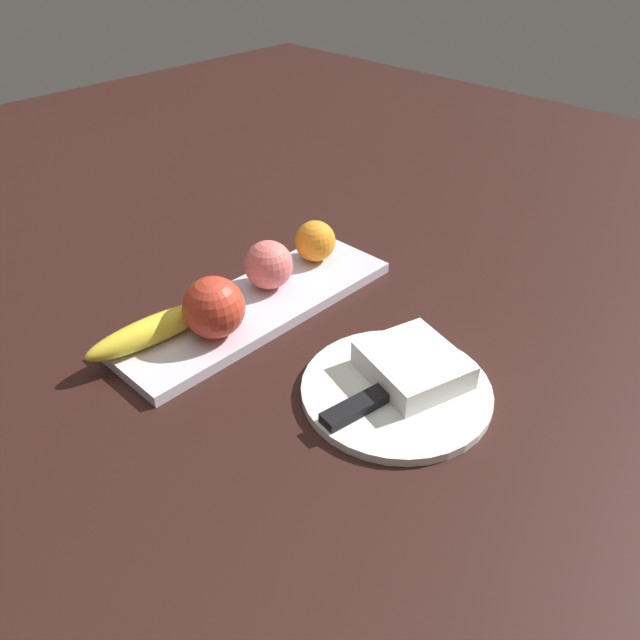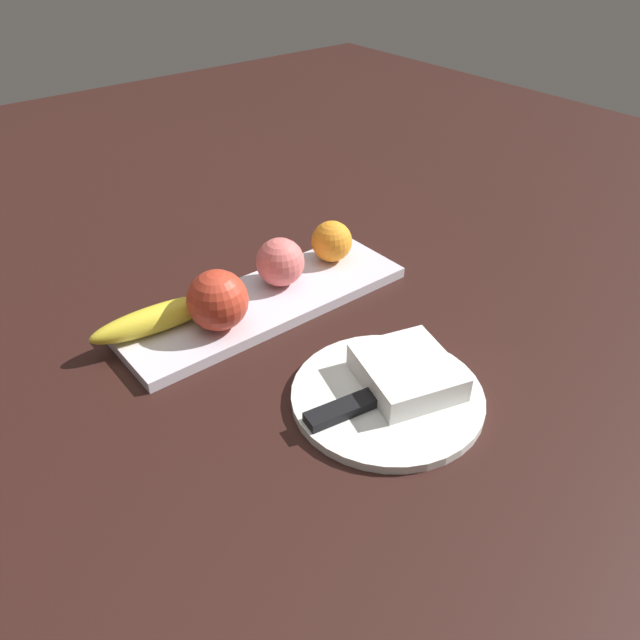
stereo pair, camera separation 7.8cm
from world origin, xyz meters
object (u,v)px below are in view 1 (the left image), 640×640
peach (269,265)px  folded_napkin (412,366)px  fruit_tray (256,306)px  apple (214,307)px  orange_near_apple (315,241)px  knife (368,402)px  dinner_plate (396,390)px  banana (152,330)px

peach → folded_napkin: (-0.01, -0.27, -0.02)m
fruit_tray → apple: 0.10m
peach → fruit_tray: bearing=-158.0°
orange_near_apple → folded_napkin: bearing=-112.7°
fruit_tray → apple: size_ratio=5.28×
orange_near_apple → knife: size_ratio=0.34×
orange_near_apple → peach: size_ratio=0.89×
fruit_tray → peach: 0.06m
orange_near_apple → fruit_tray: bearing=-170.6°
peach → knife: 0.28m
dinner_plate → knife: knife is taller
apple → peach: size_ratio=1.15×
peach → folded_napkin: size_ratio=0.61×
folded_napkin → fruit_tray: bearing=96.4°
banana → folded_napkin: (0.18, -0.27, -0.01)m
folded_napkin → knife: (-0.08, 0.00, -0.01)m
peach → dinner_plate: size_ratio=0.31×
banana → orange_near_apple: bearing=5.5°
dinner_plate → knife: size_ratio=1.24×
banana → fruit_tray: bearing=-3.3°
fruit_tray → dinner_plate: fruit_tray is taller
dinner_plate → folded_napkin: (0.03, 0.00, 0.02)m
peach → orange_near_apple: bearing=4.0°
fruit_tray → peach: bearing=22.0°
fruit_tray → folded_napkin: bearing=-83.6°
fruit_tray → knife: (-0.05, -0.25, 0.01)m
fruit_tray → orange_near_apple: size_ratio=6.77×
folded_napkin → dinner_plate: bearing=180.0°
banana → orange_near_apple: 0.29m
apple → knife: 0.23m
banana → knife: bearing=-63.3°
peach → folded_napkin: 0.27m
dinner_plate → knife: 0.05m
banana → apple: bearing=-26.8°
peach → folded_napkin: bearing=-92.8°
dinner_plate → folded_napkin: bearing=0.0°
peach → dinner_plate: (-0.04, -0.27, -0.04)m
dinner_plate → apple: bearing=110.0°
fruit_tray → knife: bearing=-100.8°
knife → orange_near_apple: bearing=64.2°
apple → dinner_plate: size_ratio=0.36×
fruit_tray → apple: bearing=-167.0°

